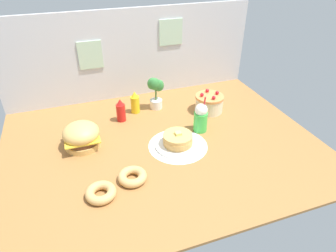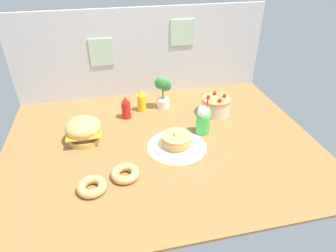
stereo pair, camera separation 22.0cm
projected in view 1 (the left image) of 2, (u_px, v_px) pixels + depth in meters
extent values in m
cube|color=#9E6B38|center=(162.00, 145.00, 2.25)|extent=(2.35, 1.79, 0.02)
cube|color=silver|center=(132.00, 54.00, 2.73)|extent=(2.35, 0.03, 0.82)
cube|color=#B2D1B2|center=(90.00, 55.00, 2.58)|extent=(0.21, 0.01, 0.25)
cube|color=#B2D1B2|center=(171.00, 32.00, 2.72)|extent=(0.23, 0.01, 0.24)
cylinder|color=white|center=(178.00, 146.00, 2.22)|extent=(0.45, 0.45, 0.00)
cylinder|color=#DBA859|center=(83.00, 143.00, 2.21)|extent=(0.26, 0.26, 0.05)
cylinder|color=#59331E|center=(82.00, 139.00, 2.19)|extent=(0.24, 0.24, 0.04)
cube|color=yellow|center=(82.00, 136.00, 2.18)|extent=(0.25, 0.25, 0.01)
ellipsoid|color=#E5B260|center=(81.00, 133.00, 2.16)|extent=(0.27, 0.27, 0.15)
cylinder|color=white|center=(178.00, 145.00, 2.22)|extent=(0.35, 0.35, 0.02)
cylinder|color=#E0AD5B|center=(178.00, 142.00, 2.21)|extent=(0.22, 0.22, 0.03)
cylinder|color=#E0AD5B|center=(178.00, 140.00, 2.18)|extent=(0.22, 0.22, 0.03)
cylinder|color=#E0AD5B|center=(178.00, 136.00, 2.17)|extent=(0.22, 0.22, 0.03)
cube|color=#F7E072|center=(178.00, 133.00, 2.16)|extent=(0.04, 0.04, 0.02)
cylinder|color=beige|center=(209.00, 104.00, 2.64)|extent=(0.24, 0.24, 0.13)
cylinder|color=#EA8C4C|center=(210.00, 97.00, 2.60)|extent=(0.25, 0.25, 0.02)
sphere|color=red|center=(217.00, 93.00, 2.60)|extent=(0.03, 0.03, 0.03)
sphere|color=red|center=(207.00, 90.00, 2.64)|extent=(0.03, 0.03, 0.03)
sphere|color=red|center=(202.00, 95.00, 2.57)|extent=(0.03, 0.03, 0.03)
sphere|color=red|center=(214.00, 98.00, 2.52)|extent=(0.03, 0.03, 0.03)
cylinder|color=red|center=(121.00, 113.00, 2.49)|extent=(0.08, 0.08, 0.15)
cone|color=red|center=(120.00, 102.00, 2.44)|extent=(0.06, 0.06, 0.05)
cylinder|color=yellow|center=(135.00, 104.00, 2.61)|extent=(0.08, 0.08, 0.15)
cone|color=yellow|center=(134.00, 94.00, 2.56)|extent=(0.06, 0.06, 0.05)
cylinder|color=green|center=(200.00, 122.00, 2.36)|extent=(0.11, 0.11, 0.16)
sphere|color=white|center=(201.00, 110.00, 2.30)|extent=(0.10, 0.10, 0.10)
cylinder|color=red|center=(204.00, 106.00, 2.29)|extent=(0.01, 0.03, 0.16)
torus|color=tan|center=(101.00, 193.00, 1.78)|extent=(0.19, 0.19, 0.06)
torus|color=brown|center=(101.00, 192.00, 1.77)|extent=(0.18, 0.18, 0.05)
torus|color=tan|center=(132.00, 177.00, 1.89)|extent=(0.19, 0.19, 0.06)
torus|color=pink|center=(132.00, 176.00, 1.89)|extent=(0.18, 0.18, 0.05)
cylinder|color=white|center=(156.00, 104.00, 2.70)|extent=(0.11, 0.11, 0.08)
cylinder|color=#4C7238|center=(156.00, 93.00, 2.64)|extent=(0.02, 0.02, 0.14)
ellipsoid|color=#38843D|center=(159.00, 86.00, 2.62)|extent=(0.09, 0.06, 0.11)
ellipsoid|color=#38843D|center=(152.00, 84.00, 2.61)|extent=(0.09, 0.06, 0.11)
ellipsoid|color=#38843D|center=(155.00, 84.00, 2.55)|extent=(0.09, 0.06, 0.11)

